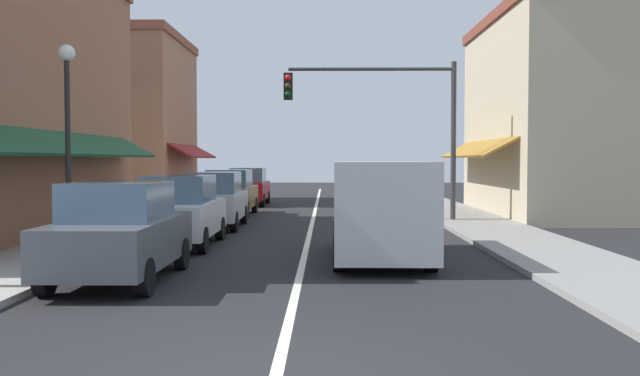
% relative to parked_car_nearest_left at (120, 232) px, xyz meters
% --- Properties ---
extents(ground_plane, '(80.00, 80.00, 0.00)m').
position_rel_parked_car_nearest_left_xyz_m(ground_plane, '(3.14, 12.62, -0.88)').
color(ground_plane, black).
extents(sidewalk_left, '(2.60, 56.00, 0.12)m').
position_rel_parked_car_nearest_left_xyz_m(sidewalk_left, '(-2.36, 12.62, -0.82)').
color(sidewalk_left, '#A39E99').
rests_on(sidewalk_left, ground).
extents(sidewalk_right, '(2.60, 56.00, 0.12)m').
position_rel_parked_car_nearest_left_xyz_m(sidewalk_right, '(8.64, 12.62, -0.82)').
color(sidewalk_right, gray).
rests_on(sidewalk_right, ground).
extents(lane_center_stripe, '(0.14, 52.00, 0.01)m').
position_rel_parked_car_nearest_left_xyz_m(lane_center_stripe, '(3.14, 12.62, -0.88)').
color(lane_center_stripe, silver).
rests_on(lane_center_stripe, ground).
extents(storefront_right_block, '(5.48, 10.20, 7.75)m').
position_rel_parked_car_nearest_left_xyz_m(storefront_right_block, '(12.02, 14.62, 3.00)').
color(storefront_right_block, '#BCAD8E').
rests_on(storefront_right_block, ground).
extents(storefront_far_left, '(5.61, 8.20, 8.35)m').
position_rel_parked_car_nearest_left_xyz_m(storefront_far_left, '(-5.80, 22.62, 3.30)').
color(storefront_far_left, '#9E6B4C').
rests_on(storefront_far_left, ground).
extents(parked_car_nearest_left, '(1.79, 4.11, 1.77)m').
position_rel_parked_car_nearest_left_xyz_m(parked_car_nearest_left, '(0.00, 0.00, 0.00)').
color(parked_car_nearest_left, '#4C5156').
rests_on(parked_car_nearest_left, ground).
extents(parked_car_second_left, '(1.80, 4.11, 1.77)m').
position_rel_parked_car_nearest_left_xyz_m(parked_car_second_left, '(-0.01, 4.97, 0.00)').
color(parked_car_second_left, silver).
rests_on(parked_car_second_left, ground).
extents(parked_car_third_left, '(1.83, 4.13, 1.77)m').
position_rel_parked_car_nearest_left_xyz_m(parked_car_third_left, '(0.08, 9.62, 0.00)').
color(parked_car_third_left, '#B7BABF').
rests_on(parked_car_third_left, ground).
extents(parked_car_far_left, '(1.83, 4.12, 1.77)m').
position_rel_parked_car_nearest_left_xyz_m(parked_car_far_left, '(-0.11, 14.50, 0.00)').
color(parked_car_far_left, brown).
rests_on(parked_car_far_left, ground).
extents(parked_car_distant_left, '(1.79, 4.10, 1.77)m').
position_rel_parked_car_nearest_left_xyz_m(parked_car_distant_left, '(-0.07, 20.40, 0.00)').
color(parked_car_distant_left, maroon).
rests_on(parked_car_distant_left, ground).
extents(van_in_lane, '(2.05, 5.20, 2.12)m').
position_rel_parked_car_nearest_left_xyz_m(van_in_lane, '(4.79, 2.76, 0.27)').
color(van_in_lane, '#B2B7BC').
rests_on(van_in_lane, ground).
extents(traffic_signal_mast_arm, '(5.84, 0.50, 5.47)m').
position_rel_parked_car_nearest_left_xyz_m(traffic_signal_mast_arm, '(5.86, 11.34, 2.92)').
color(traffic_signal_mast_arm, '#333333').
rests_on(traffic_signal_mast_arm, ground).
extents(street_lamp_left_near, '(0.36, 0.36, 4.67)m').
position_rel_parked_car_nearest_left_xyz_m(street_lamp_left_near, '(-2.04, 3.03, 2.28)').
color(street_lamp_left_near, black).
rests_on(street_lamp_left_near, ground).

